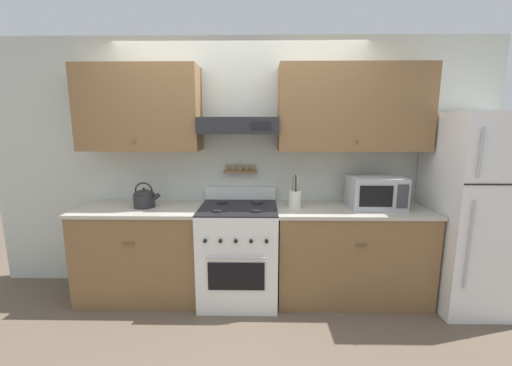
% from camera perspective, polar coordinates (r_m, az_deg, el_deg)
% --- Properties ---
extents(ground_plane, '(16.00, 16.00, 0.00)m').
position_cam_1_polar(ground_plane, '(3.09, -3.46, -22.57)').
color(ground_plane, brown).
extents(wall_back, '(5.20, 0.46, 2.55)m').
position_cam_1_polar(wall_back, '(3.20, -1.74, 7.11)').
color(wall_back, silver).
rests_on(wall_back, ground_plane).
extents(counter_left, '(1.17, 0.65, 0.91)m').
position_cam_1_polar(counter_left, '(3.37, -19.85, -11.60)').
color(counter_left, brown).
rests_on(counter_left, ground_plane).
extents(counter_right, '(1.44, 0.65, 0.91)m').
position_cam_1_polar(counter_right, '(3.28, 16.69, -12.03)').
color(counter_right, brown).
rests_on(counter_right, ground_plane).
extents(stove_range, '(0.73, 0.71, 1.06)m').
position_cam_1_polar(stove_range, '(3.14, -3.14, -12.44)').
color(stove_range, white).
rests_on(stove_range, ground_plane).
extents(refrigerator, '(0.76, 0.78, 1.80)m').
position_cam_1_polar(refrigerator, '(3.55, 35.02, -4.26)').
color(refrigerator, white).
rests_on(refrigerator, ground_plane).
extents(tea_kettle, '(0.26, 0.20, 0.24)m').
position_cam_1_polar(tea_kettle, '(3.20, -19.62, -2.54)').
color(tea_kettle, '#232326').
rests_on(tea_kettle, counter_left).
extents(microwave, '(0.49, 0.38, 0.30)m').
position_cam_1_polar(microwave, '(3.20, 20.89, -1.56)').
color(microwave, '#ADAFB5').
rests_on(microwave, counter_right).
extents(utensil_crock, '(0.12, 0.12, 0.32)m').
position_cam_1_polar(utensil_crock, '(3.02, 7.07, -2.88)').
color(utensil_crock, silver).
rests_on(utensil_crock, counter_right).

